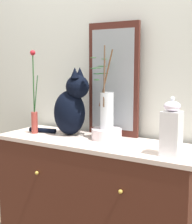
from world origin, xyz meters
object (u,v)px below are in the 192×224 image
(vase_glass_clear, at_px, (106,107))
(jar_lidded_porcelain, at_px, (171,129))
(bowl_porcelain, at_px, (107,134))
(vase_slim_green, at_px, (34,111))
(sideboard, at_px, (96,208))
(cat_sitting, at_px, (71,106))
(mirror_leaning, at_px, (113,80))

(vase_glass_clear, xyz_separation_m, jar_lidded_porcelain, (0.48, -0.15, -0.07))
(bowl_porcelain, height_order, jar_lidded_porcelain, jar_lidded_porcelain)
(jar_lidded_porcelain, bearing_deg, vase_slim_green, 176.94)
(sideboard, xyz_separation_m, jar_lidded_porcelain, (0.51, -0.09, 0.59))
(cat_sitting, height_order, bowl_porcelain, cat_sitting)
(sideboard, relative_size, mirror_leaning, 1.79)
(sideboard, height_order, vase_slim_green, vase_slim_green)
(vase_slim_green, bearing_deg, cat_sitting, 20.80)
(sideboard, height_order, vase_glass_clear, vase_glass_clear)
(cat_sitting, distance_m, jar_lidded_porcelain, 0.76)
(bowl_porcelain, distance_m, vase_glass_clear, 0.17)
(mirror_leaning, height_order, jar_lidded_porcelain, mirror_leaning)
(vase_slim_green, bearing_deg, bowl_porcelain, 11.11)
(bowl_porcelain, bearing_deg, cat_sitting, -178.27)
(mirror_leaning, bearing_deg, vase_glass_clear, -79.88)
(sideboard, distance_m, bowl_porcelain, 0.49)
(cat_sitting, distance_m, bowl_porcelain, 0.32)
(vase_slim_green, bearing_deg, sideboard, 4.33)
(sideboard, bearing_deg, bowl_porcelain, 58.67)
(vase_glass_clear, relative_size, jar_lidded_porcelain, 1.69)
(cat_sitting, xyz_separation_m, jar_lidded_porcelain, (0.74, -0.15, -0.06))
(sideboard, distance_m, vase_glass_clear, 0.66)
(vase_glass_clear, bearing_deg, mirror_leaning, 100.12)
(vase_slim_green, distance_m, jar_lidded_porcelain, 0.99)
(vase_glass_clear, bearing_deg, bowl_porcelain, 0.91)
(sideboard, height_order, jar_lidded_porcelain, jar_lidded_porcelain)
(mirror_leaning, distance_m, jar_lidded_porcelain, 0.62)
(bowl_porcelain, relative_size, jar_lidded_porcelain, 0.62)
(mirror_leaning, distance_m, vase_slim_green, 0.58)
(vase_slim_green, height_order, bowl_porcelain, vase_slim_green)
(mirror_leaning, xyz_separation_m, vase_slim_green, (-0.49, -0.23, -0.22))
(bowl_porcelain, height_order, vase_glass_clear, vase_glass_clear)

